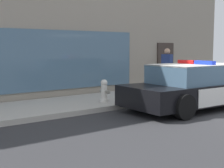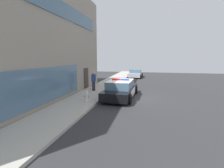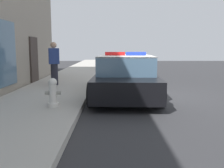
% 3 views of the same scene
% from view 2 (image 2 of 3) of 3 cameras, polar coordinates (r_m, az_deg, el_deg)
% --- Properties ---
extents(ground, '(48.00, 48.00, 0.00)m').
position_cam_2_polar(ground, '(13.09, 5.99, -4.69)').
color(ground, '#303033').
extents(sidewalk, '(48.00, 2.63, 0.15)m').
position_cam_2_polar(sidewalk, '(13.80, -7.39, -3.68)').
color(sidewalk, '#B2ADA3').
rests_on(sidewalk, ground).
extents(police_cruiser, '(5.27, 2.29, 1.49)m').
position_cam_2_polar(police_cruiser, '(12.94, 3.06, -1.72)').
color(police_cruiser, black).
rests_on(police_cruiser, ground).
extents(fire_hydrant, '(0.34, 0.39, 0.73)m').
position_cam_2_polar(fire_hydrant, '(11.38, -8.63, -4.22)').
color(fire_hydrant, silver).
rests_on(fire_hydrant, sidewalk).
extents(car_down_street, '(4.31, 2.16, 1.29)m').
position_cam_2_polar(car_down_street, '(26.64, 8.07, 3.59)').
color(car_down_street, '#B7B7BC').
rests_on(car_down_street, ground).
extents(pedestrian_on_sidewalk, '(0.37, 0.46, 1.71)m').
position_cam_2_polar(pedestrian_on_sidewalk, '(15.01, -6.34, 1.00)').
color(pedestrian_on_sidewalk, '#23232D').
rests_on(pedestrian_on_sidewalk, sidewalk).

